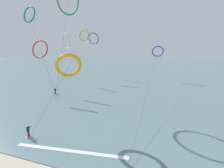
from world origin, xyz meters
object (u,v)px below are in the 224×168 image
Objects in this scene: surfer_violet at (55,91)px; kite_amber at (69,66)px; kite_emerald at (68,0)px; kite_cobalt at (158,51)px; kite_crimson at (40,49)px; kite_charcoal at (94,39)px; kite_ivory at (66,41)px; surfer_magenta at (28,132)px; kite_lime at (84,35)px; kite_teal at (29,14)px.

surfer_violet is 0.16× the size of kite_amber.
kite_emerald reaches higher than kite_amber.
kite_crimson is at bearing 46.84° from kite_cobalt.
surfer_violet is 10.59m from kite_crimson.
kite_charcoal is 14.08m from kite_ivory.
kite_charcoal is at bearing -150.30° from kite_emerald.
surfer_magenta is 0.08× the size of kite_lime.
kite_crimson is (-8.79, 1.24, -8.94)m from kite_emerald.
kite_ivory reaches higher than kite_cobalt.
kite_lime is at bearing -105.21° from kite_amber.
kite_amber is at bearing 43.29° from kite_emerald.
surfer_magenta is at bearing 140.12° from surfer_violet.
kite_emerald is at bearing 114.64° from kite_charcoal.
kite_charcoal is at bearing -109.70° from kite_amber.
surfer_violet is at bearing -84.68° from kite_amber.
surfer_violet is 0.07× the size of kite_teal.
kite_teal is at bearing 138.61° from kite_crimson.
kite_cobalt reaches higher than kite_amber.
kite_cobalt is 3.56× the size of kite_crimson.
surfer_violet is at bearing 6.69° from surfer_magenta.
kite_amber is (-10.40, -39.36, -1.22)m from kite_cobalt.
kite_crimson reaches higher than surfer_violet.
kite_amber is (5.56, -9.69, -10.95)m from kite_emerald.
surfer_violet is at bearing 139.69° from kite_ivory.
kite_teal reaches higher than kite_charcoal.
kite_ivory is 1.51× the size of kite_amber.
surfer_magenta is 0.04× the size of kite_cobalt.
kite_emerald is 0.49× the size of kite_cobalt.
surfer_violet is 1.00× the size of surfer_magenta.
kite_charcoal is at bearing -4.15° from kite_cobalt.
kite_cobalt reaches higher than surfer_magenta.
kite_emerald is (7.56, -3.54, 19.20)m from surfer_violet.
kite_emerald is 12.60m from kite_crimson.
kite_cobalt is at bearing 165.19° from kite_emerald.
kite_crimson is at bearing -79.51° from kite_lime.
kite_ivory is 1.23× the size of kite_crimson.
surfer_magenta is at bearing 2.71° from kite_amber.
kite_charcoal is (-8.90, 30.55, -4.88)m from kite_emerald.
kite_teal is at bearing 20.02° from surfer_magenta.
kite_teal is (-9.22, -14.04, 4.59)m from kite_lime.
surfer_violet is 19.20m from surfer_magenta.
kite_teal is (-9.78, 8.13, 9.43)m from kite_crimson.
kite_emerald is at bearing 156.14° from kite_ivory.
kite_charcoal is (-1.34, 27.02, 14.32)m from surfer_violet.
kite_lime reaches higher than kite_crimson.
kite_cobalt is at bearing 22.94° from kite_lime.
kite_lime is 0.92× the size of kite_teal.
kite_lime is at bearing 65.13° from kite_teal.
kite_teal reaches higher than kite_lime.
surfer_violet is at bearing -19.49° from kite_teal.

